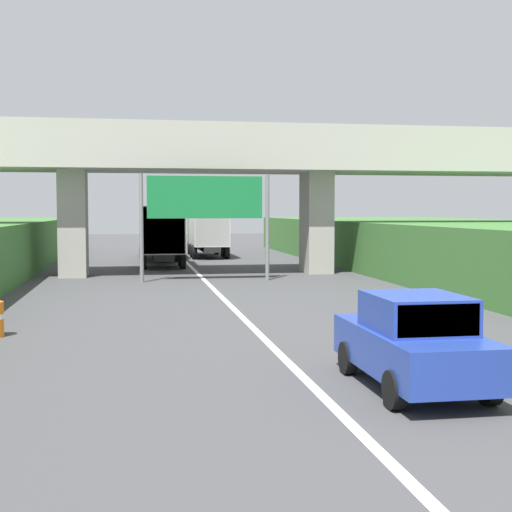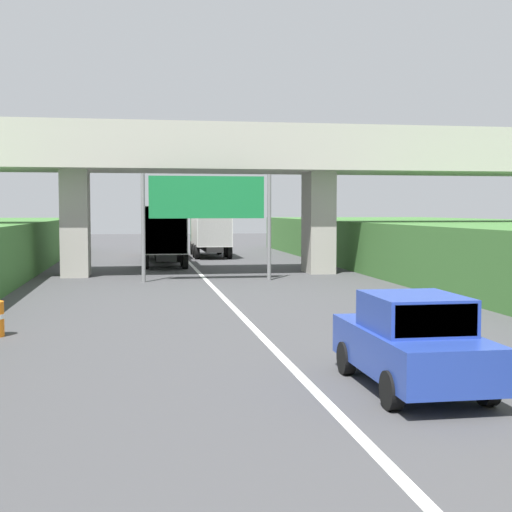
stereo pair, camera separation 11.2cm
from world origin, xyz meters
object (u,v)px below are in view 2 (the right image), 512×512
(overhead_highway_sign, at_px, (207,203))
(truck_orange, at_px, (160,229))
(truck_black, at_px, (164,232))
(truck_green, at_px, (210,229))
(car_blue, at_px, (412,342))

(overhead_highway_sign, xyz_separation_m, truck_orange, (-1.61, 16.63, -1.59))
(overhead_highway_sign, xyz_separation_m, truck_black, (-1.60, 9.41, -1.59))
(truck_green, distance_m, truck_orange, 3.42)
(truck_black, xyz_separation_m, car_blue, (3.35, -29.53, -1.08))
(overhead_highway_sign, height_order, car_blue, overhead_highway_sign)
(truck_black, height_order, truck_green, same)
(truck_black, bearing_deg, overhead_highway_sign, -80.33)
(truck_orange, bearing_deg, car_blue, -84.79)
(car_blue, bearing_deg, truck_black, 96.46)
(truck_green, xyz_separation_m, truck_orange, (-3.41, -0.27, 0.00))
(overhead_highway_sign, height_order, truck_green, overhead_highway_sign)
(overhead_highway_sign, xyz_separation_m, truck_green, (1.80, 16.90, -1.59))
(truck_orange, distance_m, car_blue, 36.92)
(truck_black, relative_size, truck_orange, 1.00)
(truck_black, bearing_deg, truck_orange, 90.06)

